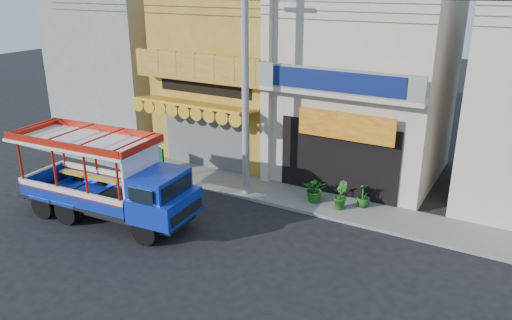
{
  "coord_description": "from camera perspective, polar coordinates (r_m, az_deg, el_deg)",
  "views": [
    {
      "loc": [
        8.07,
        -11.66,
        7.8
      ],
      "look_at": [
        -0.1,
        2.5,
        1.89
      ],
      "focal_mm": 35.0,
      "sensor_mm": 36.0,
      "label": 1
    }
  ],
  "objects": [
    {
      "name": "party_pilaster",
      "position": [
        19.22,
        1.19,
        8.48
      ],
      "size": [
        0.35,
        0.3,
        8.0
      ],
      "primitive_type": "cube",
      "color": "beige",
      "rests_on": "ground"
    },
    {
      "name": "potted_plant_b",
      "position": [
        17.94,
        9.6,
        -3.98
      ],
      "size": [
        0.63,
        0.69,
        1.01
      ],
      "primitive_type": "imported",
      "rotation": [
        0.0,
        0.0,
        1.97
      ],
      "color": "#1C5418",
      "rests_on": "sidewalk"
    },
    {
      "name": "shophouse_left",
      "position": [
        23.33,
        -1.62,
        10.77
      ],
      "size": [
        6.0,
        7.5,
        8.24
      ],
      "color": "#A47124",
      "rests_on": "ground"
    },
    {
      "name": "filler_building_left",
      "position": [
        27.68,
        -14.25,
        10.98
      ],
      "size": [
        6.0,
        6.0,
        7.6
      ],
      "primitive_type": "cube",
      "color": "gray",
      "rests_on": "ground"
    },
    {
      "name": "utility_pole",
      "position": [
        17.64,
        -0.83,
        10.86
      ],
      "size": [
        28.0,
        0.26,
        9.0
      ],
      "color": "gray",
      "rests_on": "ground"
    },
    {
      "name": "green_sign",
      "position": [
        21.71,
        -10.9,
        -0.04
      ],
      "size": [
        0.62,
        0.49,
        0.99
      ],
      "color": "black",
      "rests_on": "sidewalk"
    },
    {
      "name": "potted_plant_a",
      "position": [
        18.37,
        6.82,
        -3.31
      ],
      "size": [
        1.09,
        1.02,
        0.98
      ],
      "primitive_type": "imported",
      "rotation": [
        0.0,
        0.0,
        0.36
      ],
      "color": "#1C5418",
      "rests_on": "sidewalk"
    },
    {
      "name": "songthaew_truck",
      "position": [
        17.21,
        -15.64,
        -2.51
      ],
      "size": [
        6.63,
        2.6,
        3.03
      ],
      "color": "black",
      "rests_on": "ground"
    },
    {
      "name": "potted_plant_c",
      "position": [
        18.26,
        12.16,
        -3.95
      ],
      "size": [
        0.69,
        0.69,
        0.88
      ],
      "primitive_type": "imported",
      "rotation": [
        0.0,
        0.0,
        4.04
      ],
      "color": "#1C5418",
      "rests_on": "sidewalk"
    },
    {
      "name": "shophouse_right",
      "position": [
        20.87,
        12.76,
        9.21
      ],
      "size": [
        6.0,
        6.75,
        8.24
      ],
      "color": "beige",
      "rests_on": "ground"
    },
    {
      "name": "sidewalk",
      "position": [
        19.25,
        2.5,
        -3.85
      ],
      "size": [
        30.0,
        2.0,
        0.12
      ],
      "primitive_type": "cube",
      "color": "slate",
      "rests_on": "ground"
    },
    {
      "name": "ground",
      "position": [
        16.19,
        -4.17,
        -8.98
      ],
      "size": [
        90.0,
        90.0,
        0.0
      ],
      "primitive_type": "plane",
      "color": "black",
      "rests_on": "ground"
    }
  ]
}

